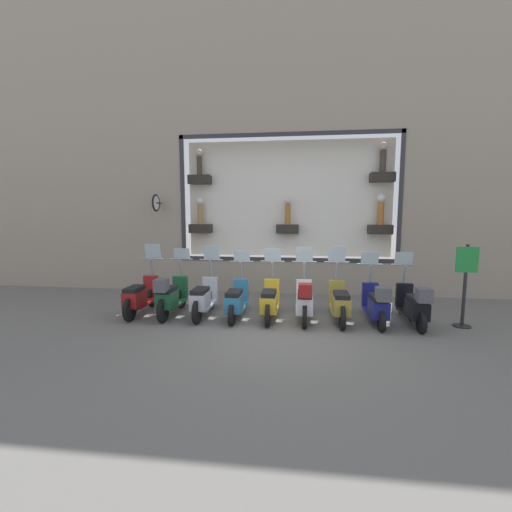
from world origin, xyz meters
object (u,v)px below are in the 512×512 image
Objects in this scene: scooter_navy_1 at (376,304)px; scooter_silver_6 at (204,298)px; scooter_black_0 at (414,305)px; scooter_teal_5 at (236,301)px; scooter_green_7 at (171,296)px; shop_sign_post at (465,283)px; scooter_olive_2 at (339,303)px; scooter_white_3 at (304,301)px; scooter_red_8 at (140,296)px; scooter_yellow_4 at (270,301)px.

scooter_navy_1 is 3.97m from scooter_silver_6.
scooter_black_0 reaches higher than scooter_teal_5.
scooter_green_7 is 6.62m from shop_sign_post.
scooter_teal_5 is 0.99× the size of shop_sign_post.
scooter_navy_1 is 0.99× the size of scooter_silver_6.
scooter_olive_2 is 1.00× the size of scooter_white_3.
scooter_red_8 reaches higher than scooter_white_3.
scooter_navy_1 is at bearing 91.27° from shop_sign_post.
scooter_navy_1 is at bearing -91.74° from scooter_yellow_4.
scooter_white_3 is 1.00× the size of shop_sign_post.
shop_sign_post reaches higher than scooter_silver_6.
scooter_white_3 reaches higher than scooter_yellow_4.
scooter_white_3 is (0.01, 1.59, 0.02)m from scooter_navy_1.
scooter_green_7 is (0.02, 5.56, 0.03)m from scooter_black_0.
scooter_white_3 is at bearing -90.92° from scooter_red_8.
scooter_red_8 reaches higher than scooter_navy_1.
scooter_green_7 is (-0.05, 1.59, 0.07)m from scooter_teal_5.
shop_sign_post is at bearing -89.55° from scooter_white_3.
scooter_white_3 is 1.59m from scooter_teal_5.
scooter_navy_1 is at bearing -91.10° from scooter_silver_6.
scooter_silver_6 is 1.00× the size of scooter_red_8.
scooter_yellow_4 is (0.07, 2.38, -0.02)m from scooter_navy_1.
scooter_white_3 reaches higher than scooter_teal_5.
scooter_olive_2 is 3.97m from scooter_green_7.
shop_sign_post is (0.04, -1.04, 0.53)m from scooter_black_0.
scooter_black_0 is 3.97m from scooter_teal_5.
scooter_red_8 is at bearing 89.91° from scooter_yellow_4.
scooter_olive_2 reaches higher than scooter_yellow_4.
scooter_teal_5 is 5.04m from shop_sign_post.
scooter_olive_2 is at bearing -89.88° from scooter_yellow_4.
scooter_teal_5 is at bearing -90.60° from scooter_silver_6.
scooter_black_0 is 1.59m from scooter_olive_2.
scooter_green_7 reaches higher than scooter_navy_1.
scooter_navy_1 is 4.77m from scooter_green_7.
scooter_red_8 is at bearing 89.72° from shop_sign_post.
scooter_green_7 is at bearing -94.27° from scooter_red_8.
scooter_silver_6 is at bearing -85.79° from scooter_green_7.
scooter_red_8 reaches higher than scooter_silver_6.
scooter_yellow_4 is 2.39m from scooter_green_7.
scooter_white_3 is 1.00× the size of scooter_teal_5.
scooter_silver_6 is 1.59m from scooter_red_8.
scooter_black_0 is 1.17m from shop_sign_post.
scooter_red_8 is (0.01, 2.38, 0.03)m from scooter_teal_5.
scooter_navy_1 is 0.99× the size of shop_sign_post.
scooter_white_3 reaches higher than scooter_green_7.
scooter_silver_6 is 1.00× the size of shop_sign_post.
scooter_navy_1 is at bearing -90.50° from scooter_white_3.
scooter_green_7 is at bearing 91.80° from scooter_teal_5.
scooter_black_0 is 0.99× the size of scooter_silver_6.
scooter_silver_6 is 1.00× the size of scooter_green_7.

